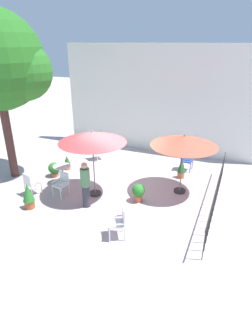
{
  "coord_description": "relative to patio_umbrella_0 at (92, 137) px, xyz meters",
  "views": [
    {
      "loc": [
        3.8,
        -8.71,
        5.2
      ],
      "look_at": [
        0.0,
        0.4,
        0.73
      ],
      "focal_mm": 30.06,
      "sensor_mm": 36.0,
      "label": 1
    }
  ],
  "objects": [
    {
      "name": "patio_umbrella_1",
      "position": [
        2.85,
        1.4,
        -0.21
      ],
      "size": [
        2.37,
        2.37,
        2.25
      ],
      "color": "#2D2D2D",
      "rests_on": "ground"
    },
    {
      "name": "patio_chair_3",
      "position": [
        2.6,
        3.44,
        -1.7
      ],
      "size": [
        0.47,
        0.47,
        0.88
      ],
      "color": "#264194",
      "rests_on": "ground"
    },
    {
      "name": "potted_plant_1",
      "position": [
        -2.19,
        1.51,
        -1.88
      ],
      "size": [
        0.27,
        0.27,
        0.64
      ],
      "color": "#CC6742",
      "rests_on": "ground"
    },
    {
      "name": "patio_chair_4",
      "position": [
        -1.1,
        -0.46,
        -1.71
      ],
      "size": [
        0.51,
        0.55,
        0.85
      ],
      "color": "white",
      "rests_on": "ground"
    },
    {
      "name": "patio_umbrella_0",
      "position": [
        0.0,
        0.0,
        0.0
      ],
      "size": [
        2.35,
        2.35,
        2.47
      ],
      "color": "#2D2D2D",
      "rests_on": "ground"
    },
    {
      "name": "potted_plant_4",
      "position": [
        -1.61,
        -1.67,
        -1.72
      ],
      "size": [
        0.39,
        0.39,
        0.94
      ],
      "color": "#A6542D",
      "rests_on": "ground"
    },
    {
      "name": "potted_plant_2",
      "position": [
        -2.29,
        0.71,
        -1.87
      ],
      "size": [
        0.5,
        0.53,
        0.62
      ],
      "color": "#C56A4A",
      "rests_on": "ground"
    },
    {
      "name": "potted_plant_3",
      "position": [
        2.62,
        2.61,
        -1.74
      ],
      "size": [
        0.32,
        0.32,
        0.9
      ],
      "color": "#C6633A",
      "rests_on": "ground"
    },
    {
      "name": "patio_chair_1",
      "position": [
        -2.14,
        -0.92,
        -1.69
      ],
      "size": [
        0.57,
        0.57,
        0.87
      ],
      "color": "silver",
      "rests_on": "ground"
    },
    {
      "name": "villa_facade",
      "position": [
        0.77,
        5.43,
        0.35
      ],
      "size": [
        9.96,
        0.3,
        5.12
      ],
      "primitive_type": "cube",
      "color": "white",
      "rests_on": "ground"
    },
    {
      "name": "standing_person",
      "position": [
        0.13,
        -0.84,
        -1.37
      ],
      "size": [
        0.45,
        0.45,
        1.63
      ],
      "color": "#33333D",
      "rests_on": "ground"
    },
    {
      "name": "patio_chair_0",
      "position": [
        1.83,
        -1.91,
        -1.66
      ],
      "size": [
        0.64,
        0.64,
        0.97
      ],
      "color": "white",
      "rests_on": "ground"
    },
    {
      "name": "ground_plane",
      "position": [
        0.77,
        0.73,
        -2.21
      ],
      "size": [
        60.0,
        60.0,
        0.0
      ],
      "primitive_type": "plane",
      "color": "#B5A3A5"
    },
    {
      "name": "potted_plant_0",
      "position": [
        1.64,
        0.16,
        -1.84
      ],
      "size": [
        0.46,
        0.46,
        0.66
      ],
      "color": "#C86341",
      "rests_on": "ground"
    },
    {
      "name": "patio_chair_2",
      "position": [
        -1.48,
        3.03,
        -1.65
      ],
      "size": [
        0.67,
        0.68,
        0.99
      ],
      "color": "white",
      "rests_on": "ground"
    },
    {
      "name": "terrace_railing",
      "position": [
        4.2,
        0.73,
        -1.53
      ],
      "size": [
        0.03,
        5.78,
        1.01
      ],
      "color": "black",
      "rests_on": "ground"
    },
    {
      "name": "cafe_table_0",
      "position": [
        -1.59,
        0.3,
        -1.68
      ],
      "size": [
        0.68,
        0.68,
        0.76
      ],
      "color": "white",
      "rests_on": "ground"
    }
  ]
}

